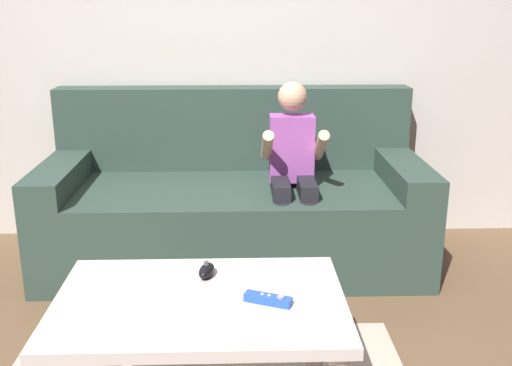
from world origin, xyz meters
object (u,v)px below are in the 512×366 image
object	(u,v)px
coffee_table	(200,320)
person_seated_on_couch	(293,167)
couch	(234,205)
nunchuk_black	(207,271)
game_remote_blue_near_edge	(268,299)

from	to	relation	value
coffee_table	person_seated_on_couch	bearing A→B (deg)	71.11
couch	nunchuk_black	world-z (taller)	couch
nunchuk_black	couch	bearing A→B (deg)	85.83
coffee_table	couch	bearing A→B (deg)	85.70
person_seated_on_couch	coffee_table	xyz separation A→B (m)	(-0.37, -1.09, -0.17)
game_remote_blue_near_edge	coffee_table	bearing A→B (deg)	169.74
coffee_table	nunchuk_black	bearing A→B (deg)	84.68
couch	coffee_table	size ratio (longest dim) A/B	2.15
couch	person_seated_on_couch	world-z (taller)	person_seated_on_couch
person_seated_on_couch	coffee_table	distance (m)	1.16
game_remote_blue_near_edge	couch	bearing A→B (deg)	94.63
couch	coffee_table	world-z (taller)	couch
couch	game_remote_blue_near_edge	world-z (taller)	couch
couch	person_seated_on_couch	distance (m)	0.41
couch	game_remote_blue_near_edge	size ratio (longest dim) A/B	12.88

